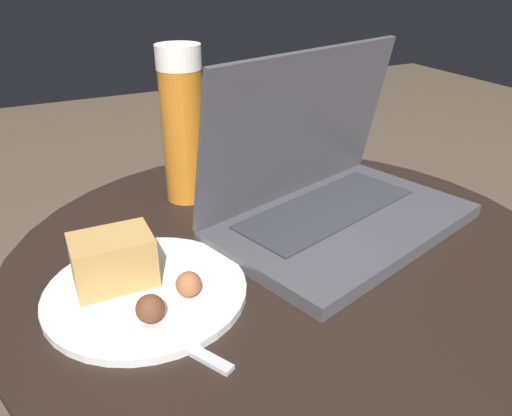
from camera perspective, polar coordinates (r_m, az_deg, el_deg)
The scene contains 5 objects.
table at distance 0.72m, azimuth 3.37°, elevation -14.05°, with size 0.71×0.71×0.51m.
laptop at distance 0.69m, azimuth 8.35°, elevation 2.00°, with size 0.40×0.31×0.23m.
beer_glass at distance 0.74m, azimuth -8.36°, elevation 9.32°, with size 0.06×0.06×0.23m.
snack_plate at distance 0.57m, azimuth -13.67°, elevation -7.96°, with size 0.22×0.22×0.07m.
fork at distance 0.53m, azimuth -12.11°, elevation -13.12°, with size 0.10×0.17×0.00m.
Camera 1 is at (-0.28, -0.47, 0.85)m, focal length 35.00 mm.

